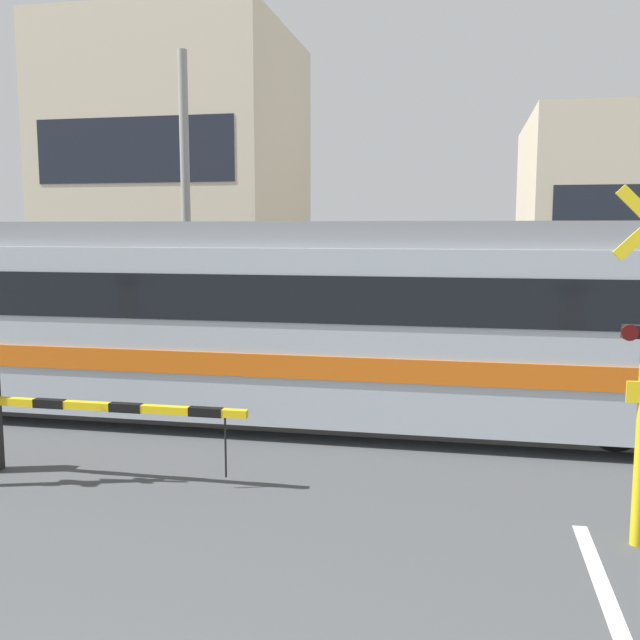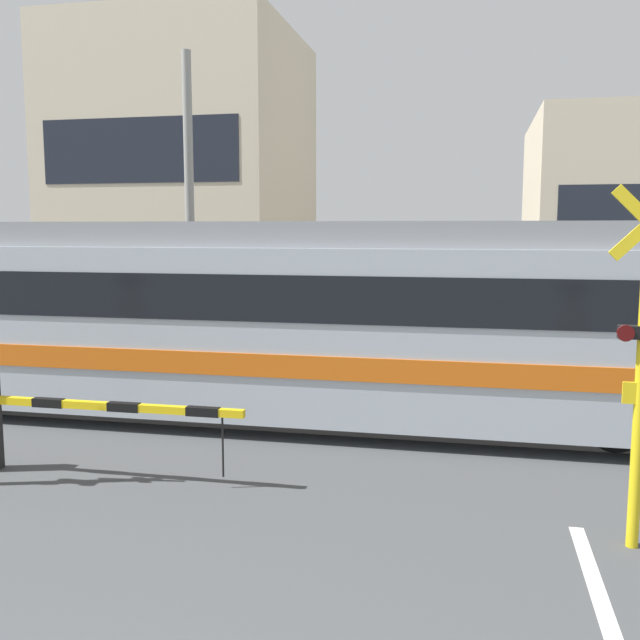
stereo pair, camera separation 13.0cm
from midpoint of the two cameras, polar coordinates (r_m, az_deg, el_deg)
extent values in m
cube|color=gray|center=(10.45, -0.17, -8.83)|extent=(50.00, 0.10, 0.08)
cube|color=gray|center=(11.81, 1.34, -6.93)|extent=(50.00, 0.10, 0.08)
cube|color=#ADB7C1|center=(11.16, -5.69, -0.38)|extent=(17.31, 2.62, 2.46)
cube|color=gray|center=(11.06, -5.79, 6.87)|extent=(17.14, 2.31, 0.36)
cube|color=orange|center=(11.22, -5.67, -2.25)|extent=(17.33, 2.67, 0.32)
cube|color=black|center=(11.10, -5.73, 2.45)|extent=(16.62, 2.66, 0.64)
cylinder|color=black|center=(10.32, 22.92, -7.67)|extent=(0.76, 0.12, 0.76)
cylinder|color=black|center=(11.69, 21.63, -5.88)|extent=(0.76, 0.12, 0.76)
cube|color=yellow|center=(8.73, -15.95, -6.66)|extent=(3.27, 0.09, 0.09)
cube|color=black|center=(9.13, -20.50, -6.22)|extent=(0.39, 0.10, 0.10)
cube|color=black|center=(8.65, -14.99, -6.75)|extent=(0.39, 0.10, 0.10)
cube|color=black|center=(8.26, -8.89, -7.25)|extent=(0.39, 0.10, 0.10)
cylinder|color=black|center=(8.29, -7.33, -10.02)|extent=(0.02, 0.02, 0.71)
cube|color=black|center=(13.96, 17.71, -2.72)|extent=(0.20, 0.20, 1.19)
cube|color=yellow|center=(13.85, 11.01, -1.38)|extent=(3.27, 0.09, 0.09)
cube|color=black|center=(13.86, 14.39, -1.47)|extent=(0.39, 0.10, 0.10)
cube|color=black|center=(13.85, 10.34, -1.36)|extent=(0.39, 0.10, 0.10)
cube|color=black|center=(13.92, 6.31, -1.24)|extent=(0.39, 0.10, 0.10)
cylinder|color=black|center=(14.01, 5.35, -2.82)|extent=(0.02, 0.02, 0.71)
cylinder|color=#4C0C0C|center=(6.95, 23.75, -0.97)|extent=(0.15, 0.03, 0.15)
cube|color=beige|center=(25.67, -10.30, 11.29)|extent=(7.41, 7.54, 9.53)
cube|color=#1E232D|center=(22.27, -14.15, 13.04)|extent=(6.22, 0.03, 1.91)
cube|color=beige|center=(24.10, 23.20, 7.22)|extent=(5.57, 7.54, 6.28)
cylinder|color=gray|center=(17.51, -10.18, 9.15)|extent=(0.22, 0.22, 7.07)
camera|label=1|loc=(0.07, -89.65, 0.05)|focal=40.00mm
camera|label=2|loc=(0.07, 90.35, -0.05)|focal=40.00mm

